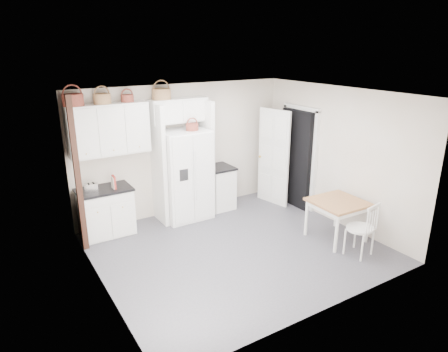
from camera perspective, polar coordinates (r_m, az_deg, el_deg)
floor at (r=6.94m, az=1.85°, el=-10.22°), size 4.50×4.50×0.00m
ceiling at (r=6.14m, az=2.11°, el=11.60°), size 4.50×4.50×0.00m
wall_back at (r=8.10m, az=-5.88°, el=3.81°), size 4.50×0.00×4.50m
wall_left at (r=5.58m, az=-17.73°, el=-3.80°), size 0.00×4.00×4.00m
wall_right at (r=7.85m, az=15.82°, el=2.73°), size 0.00×4.00×4.00m
refrigerator at (r=7.84m, az=-5.61°, el=0.17°), size 0.92×0.74×1.77m
base_cab_left at (r=7.55m, az=-16.50°, el=-5.02°), size 0.91×0.57×0.84m
base_cab_right at (r=8.41m, az=-0.68°, el=-1.73°), size 0.49×0.59×0.87m
dining_table at (r=7.38m, az=15.78°, el=-6.05°), size 0.89×0.89×0.72m
windsor_chair at (r=6.90m, az=18.87°, el=-7.06°), size 0.53×0.50×0.95m
counter_left at (r=7.40m, az=-16.80°, el=-1.89°), size 0.95×0.61×0.04m
counter_right at (r=8.26m, az=-0.69°, el=1.23°), size 0.53×0.63×0.04m
toaster at (r=7.27m, az=-18.42°, el=-1.60°), size 0.25×0.18×0.16m
cookbook_red at (r=7.32m, az=-15.45°, el=-0.84°), size 0.04×0.16×0.24m
cookbook_cream at (r=7.32m, az=-15.56°, el=-0.94°), size 0.03×0.14×0.21m
basket_upper_a at (r=7.09m, az=-20.77°, el=10.11°), size 0.34×0.34×0.20m
basket_upper_b at (r=7.19m, az=-17.00°, el=10.51°), size 0.29×0.29×0.17m
basket_upper_c at (r=7.32m, az=-13.65°, el=10.74°), size 0.22×0.22×0.13m
basket_bridge_a at (r=7.54m, az=-8.92°, el=11.50°), size 0.35×0.35×0.20m
basket_fridge_b at (r=7.57m, az=-4.57°, el=7.00°), size 0.24×0.24×0.13m
upper_cabinet at (r=7.30m, az=-16.14°, el=6.41°), size 1.40×0.34×0.90m
bridge_cabinet at (r=7.72m, az=-6.53°, el=9.33°), size 1.12×0.34×0.45m
fridge_panel_left at (r=7.62m, az=-9.31°, el=1.55°), size 0.08×0.60×2.30m
fridge_panel_right at (r=8.04m, az=-2.60°, el=2.67°), size 0.08×0.60×2.30m
trim_post at (r=6.84m, az=-20.19°, el=0.00°), size 0.09×0.09×2.60m
doorway_void at (r=8.54m, az=10.37°, el=2.45°), size 0.18×0.85×2.05m
door_slab at (r=8.56m, az=7.08°, el=2.65°), size 0.21×0.79×2.05m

